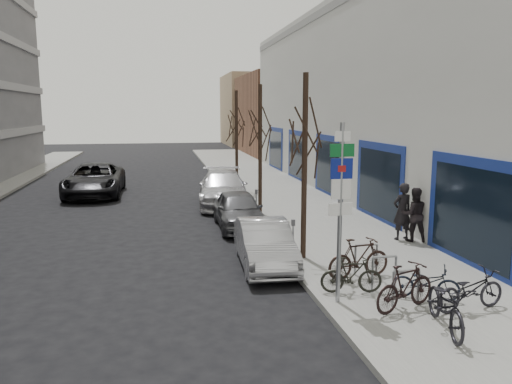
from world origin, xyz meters
name	(u,v)px	position (x,y,z in m)	size (l,w,h in m)	color
ground	(233,316)	(0.00, 0.00, 0.00)	(120.00, 120.00, 0.00)	black
sidewalk_east	(303,213)	(4.50, 10.00, 0.07)	(5.00, 70.00, 0.15)	slate
commercial_building	(484,101)	(17.00, 16.00, 5.00)	(20.00, 32.00, 10.00)	#B7B7B2
brick_building_far	(302,115)	(13.00, 40.00, 4.00)	(12.00, 14.00, 8.00)	brown
tan_building_far	(274,110)	(13.50, 55.00, 4.50)	(13.00, 12.00, 9.00)	#937A5B
highway_sign_pole	(340,202)	(2.40, -0.01, 2.46)	(0.55, 0.10, 4.20)	gray
bike_rack	(384,268)	(3.80, 0.60, 0.66)	(0.66, 2.26, 0.83)	gray
tree_near	(305,123)	(2.60, 3.50, 4.10)	(1.80, 1.80, 5.50)	black
tree_mid	(260,119)	(2.60, 10.00, 4.10)	(1.80, 1.80, 5.50)	black
tree_far	(236,117)	(2.60, 16.50, 4.10)	(1.80, 1.80, 5.50)	black
meter_front	(293,237)	(2.15, 3.00, 0.92)	(0.10, 0.08, 1.27)	gray
meter_mid	(256,202)	(2.15, 8.50, 0.92)	(0.10, 0.08, 1.27)	gray
meter_back	(235,182)	(2.15, 14.00, 0.92)	(0.10, 0.08, 1.27)	gray
bike_near_left	(446,301)	(3.98, -1.80, 0.75)	(0.59, 1.95, 1.19)	black
bike_near_right	(405,286)	(3.67, -0.72, 0.68)	(0.52, 1.76, 1.07)	black
bike_mid_curb	(426,279)	(4.44, -0.22, 0.61)	(0.46, 1.52, 0.93)	black
bike_mid_inner	(351,275)	(2.91, 0.47, 0.60)	(0.44, 1.49, 0.90)	black
bike_far_curb	(470,287)	(5.05, -1.00, 0.68)	(0.53, 1.74, 1.06)	black
bike_far_inner	(359,258)	(3.49, 1.43, 0.70)	(0.54, 1.80, 1.09)	black
parked_car_front	(265,244)	(1.40, 3.35, 0.66)	(1.40, 4.01, 1.32)	#AEAEB3
parked_car_mid	(239,210)	(1.40, 8.16, 0.71)	(1.68, 4.17, 1.42)	#4E4E53
parked_car_back	(223,188)	(1.40, 12.93, 0.80)	(2.25, 5.53, 1.60)	#B9B9BE
lane_car	(95,180)	(-4.92, 16.90, 0.84)	(2.79, 6.06, 1.68)	black
pedestrian_near	(402,211)	(6.42, 4.87, 1.11)	(0.70, 0.46, 1.93)	black
pedestrian_far	(414,214)	(6.72, 4.62, 1.06)	(0.67, 0.46, 1.82)	black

